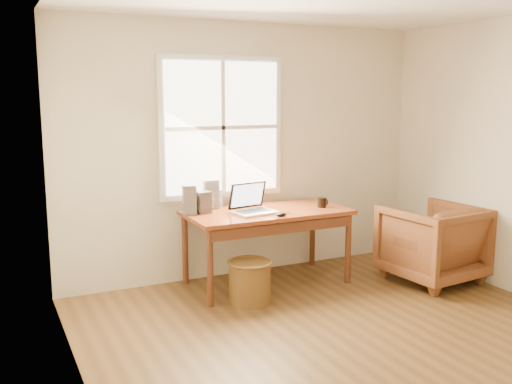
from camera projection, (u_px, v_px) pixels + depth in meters
room_shell at (369, 174)px, 4.06m from camera, size 4.04×4.54×2.64m
desk at (267, 212)px, 5.62m from camera, size 1.60×0.80×0.04m
armchair at (432, 243)px, 5.77m from camera, size 0.92×0.94×0.79m
wicker_stool at (250, 282)px, 5.18m from camera, size 0.40×0.40×0.38m
laptop at (255, 200)px, 5.44m from camera, size 0.42×0.44×0.27m
mouse at (281, 215)px, 5.33m from camera, size 0.12×0.08×0.04m
coffee_mug at (322, 202)px, 5.77m from camera, size 0.12×0.12×0.10m
cd_stack_a at (211, 194)px, 5.70m from camera, size 0.17×0.15×0.29m
cd_stack_b at (203, 202)px, 5.48m from camera, size 0.15×0.14×0.21m
cd_stack_c at (189, 200)px, 5.41m from camera, size 0.14×0.13×0.28m
cd_stack_d at (213, 199)px, 5.74m from camera, size 0.18×0.17×0.18m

